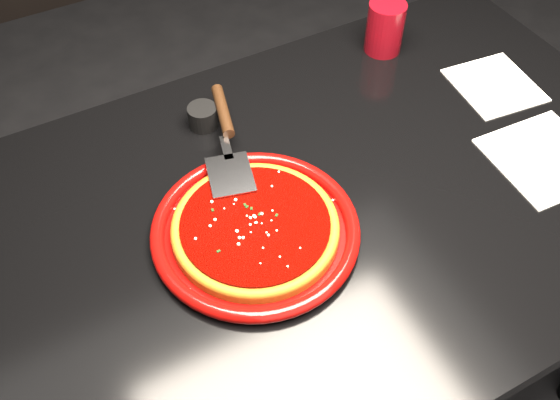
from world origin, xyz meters
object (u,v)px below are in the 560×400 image
(table, at_px, (327,306))
(cup, at_px, (385,27))
(pizza_server, at_px, (227,139))
(plate, at_px, (255,230))
(ramekin, at_px, (203,117))

(table, relative_size, cup, 11.44)
(pizza_server, bearing_deg, plate, -86.99)
(ramekin, bearing_deg, pizza_server, -85.84)
(plate, relative_size, ramekin, 6.15)
(plate, bearing_deg, table, 4.71)
(table, relative_size, pizza_server, 3.95)
(plate, bearing_deg, cup, 34.09)
(plate, distance_m, pizza_server, 0.18)
(pizza_server, xyz_separation_m, ramekin, (-0.01, 0.09, -0.02))
(table, bearing_deg, ramekin, 117.81)
(table, height_order, cup, cup)
(cup, xyz_separation_m, ramekin, (-0.42, -0.03, -0.03))
(cup, bearing_deg, ramekin, -175.44)
(table, xyz_separation_m, pizza_server, (-0.13, 0.16, 0.42))
(table, height_order, pizza_server, pizza_server)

